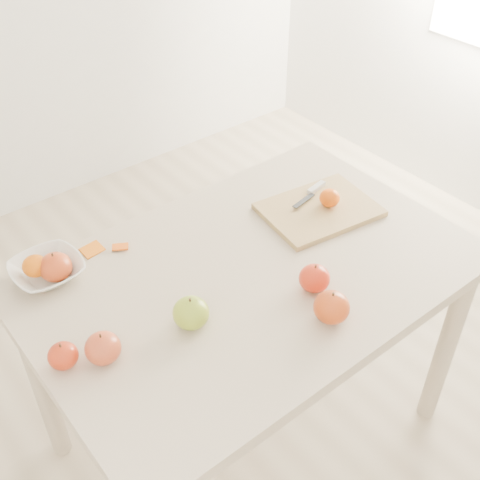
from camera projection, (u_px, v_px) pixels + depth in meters
ground at (249, 429)px, 2.10m from camera, size 3.50×3.50×0.00m
table at (251, 295)px, 1.69m from camera, size 1.20×0.80×0.75m
cutting_board at (319, 210)px, 1.82m from camera, size 0.36×0.29×0.02m
board_tangerine at (330, 198)px, 1.81m from camera, size 0.06×0.06×0.05m
fruit_bowl at (47, 271)px, 1.59m from camera, size 0.19×0.19×0.05m
bowl_tangerine_near at (35, 266)px, 1.57m from camera, size 0.07×0.07×0.06m
bowl_tangerine_far at (59, 263)px, 1.58m from camera, size 0.06×0.06×0.05m
orange_peel_a at (92, 251)px, 1.68m from camera, size 0.06×0.05×0.01m
orange_peel_b at (120, 247)px, 1.69m from camera, size 0.06×0.05×0.01m
paring_knife at (314, 190)px, 1.88m from camera, size 0.17×0.06×0.01m
apple_green at (191, 313)px, 1.44m from camera, size 0.09×0.09×0.08m
apple_red_c at (332, 307)px, 1.46m from camera, size 0.09×0.09×0.08m
apple_red_e at (314, 278)px, 1.54m from camera, size 0.08×0.08×0.07m
apple_red_b at (103, 348)px, 1.36m from camera, size 0.08×0.08×0.08m
apple_red_a at (56, 267)px, 1.57m from camera, size 0.09×0.09×0.08m
apple_red_d at (63, 356)px, 1.35m from camera, size 0.07×0.07×0.06m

